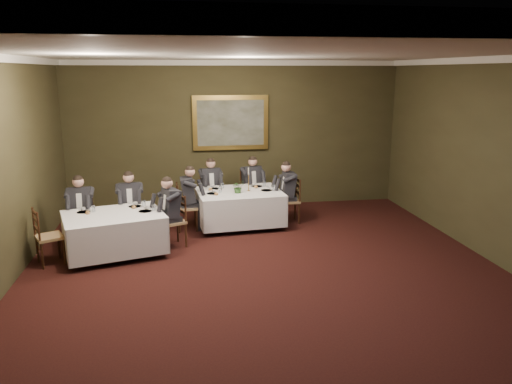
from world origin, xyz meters
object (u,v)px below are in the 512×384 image
object	(u,v)px
chair_sec_endleft	(50,248)
diner_main_endleft	(187,206)
diner_main_endright	(289,200)
chair_main_endleft	(187,217)
diner_main_backleft	(211,194)
centerpiece	(238,186)
chair_main_backleft	(211,204)
chair_main_endright	(290,210)
chair_sec_backleft	(83,229)
chair_sec_backright	(131,223)
diner_sec_backleft	(82,218)
chair_sec_endright	(174,232)
table_second	(114,231)
painting	(231,123)
diner_sec_endright	(173,220)
table_main	(239,206)
chair_main_backright	(251,201)
diner_main_backright	(251,192)
candlestick	(249,182)
diner_sec_backright	(131,212)

from	to	relation	value
chair_sec_endleft	diner_main_endleft	bearing A→B (deg)	97.88
diner_main_endright	chair_main_endleft	bearing A→B (deg)	94.83
diner_main_backleft	centerpiece	xyz separation A→B (m)	(0.52, -0.99, 0.39)
chair_main_endleft	centerpiece	size ratio (longest dim) A/B	3.52
chair_main_backleft	chair_main_endright	xyz separation A→B (m)	(1.69, -0.77, 0.00)
chair_sec_backleft	chair_sec_backright	size ratio (longest dim) A/B	1.00
diner_sec_backleft	chair_sec_endright	world-z (taller)	diner_sec_backleft
table_second	painting	bearing A→B (deg)	51.13
diner_sec_endright	diner_main_backleft	bearing A→B (deg)	-46.87
chair_main_endright	chair_sec_backleft	distance (m)	4.32
chair_sec_backleft	diner_sec_endright	size ratio (longest dim) A/B	0.74
chair_main_endleft	table_main	bearing A→B (deg)	92.44
table_main	diner_main_backleft	world-z (taller)	diner_main_backleft
chair_main_backright	diner_main_backright	bearing A→B (deg)	90.00
diner_main_endright	chair_sec_backleft	bearing A→B (deg)	99.70
chair_sec_backleft	candlestick	size ratio (longest dim) A/B	1.93
painting	diner_main_endright	bearing A→B (deg)	-54.32
diner_sec_backright	centerpiece	xyz separation A→B (m)	(2.19, 0.28, 0.39)
chair_main_endright	diner_sec_backright	bearing A→B (deg)	98.34
table_main	chair_sec_backleft	distance (m)	3.20
diner_sec_endright	chair_sec_endleft	distance (m)	2.18
diner_main_backleft	diner_sec_backright	size ratio (longest dim) A/B	1.00
chair_main_endleft	chair_sec_endright	size ratio (longest dim) A/B	1.00
diner_main_endleft	candlestick	xyz separation A→B (m)	(1.31, 0.12, 0.44)
diner_main_backleft	diner_sec_backleft	world-z (taller)	same
chair_sec_endleft	candlestick	xyz separation A→B (m)	(3.70, 1.69, 0.67)
table_main	table_second	xyz separation A→B (m)	(-2.45, -1.38, -0.00)
chair_sec_backleft	chair_sec_backright	xyz separation A→B (m)	(0.89, 0.25, 0.00)
chair_main_backright	chair_sec_backleft	size ratio (longest dim) A/B	1.00
chair_main_backleft	diner_main_endright	size ratio (longest dim) A/B	0.74
table_main	chair_sec_endleft	distance (m)	3.88
diner_main_backright	chair_sec_backright	world-z (taller)	diner_main_backright
diner_sec_backright	centerpiece	distance (m)	2.25
chair_main_endleft	centerpiece	xyz separation A→B (m)	(1.08, -0.03, 0.62)
diner_main_endright	chair_sec_endright	bearing A→B (deg)	114.93
diner_main_backleft	chair_main_endleft	world-z (taller)	diner_main_backleft
centerpiece	chair_sec_backleft	bearing A→B (deg)	-170.41
chair_main_backright	diner_main_endright	distance (m)	1.14
chair_sec_backright	diner_main_endright	bearing A→B (deg)	-176.35
diner_sec_backleft	table_second	bearing A→B (deg)	131.43
chair_main_backright	centerpiece	world-z (taller)	centerpiece
chair_sec_endleft	painting	xyz separation A→B (m)	(3.50, 3.33, 1.77)
table_second	chair_sec_endright	world-z (taller)	chair_sec_endright
chair_sec_endleft	painting	distance (m)	5.14
table_main	chair_sec_endleft	world-z (taller)	chair_sec_endleft
diner_sec_backleft	chair_sec_endright	distance (m)	1.80
chair_main_endleft	diner_sec_endright	distance (m)	1.05
table_main	diner_main_backleft	xyz separation A→B (m)	(-0.56, 0.86, 0.06)
chair_main_endright	candlestick	distance (m)	1.15
table_main	candlestick	bearing A→B (deg)	3.75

